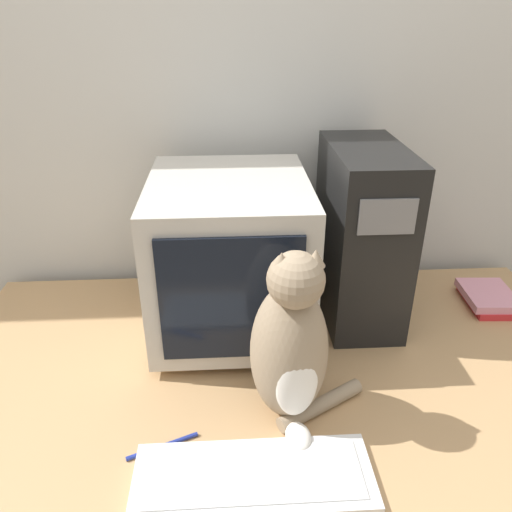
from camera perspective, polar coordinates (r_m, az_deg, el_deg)
The scene contains 8 objects.
wall_back at distance 1.53m, azimuth 0.85°, elevation 16.14°, with size 7.00×0.05×2.50m.
desk at distance 1.52m, azimuth 2.23°, elevation -23.39°, with size 1.66×0.95×0.73m.
crt_monitor at distance 1.31m, azimuth -2.98°, elevation 0.09°, with size 0.40×0.47×0.42m.
computer_tower at distance 1.39m, azimuth 11.90°, elevation 2.46°, with size 0.19×0.39×0.48m.
keyboard at distance 1.03m, azimuth -0.29°, elevation -23.96°, with size 0.45×0.17×0.02m.
cat at distance 1.04m, azimuth 4.03°, elevation -10.43°, with size 0.27×0.23×0.41m.
book_stack at distance 1.64m, azimuth 24.97°, elevation -4.36°, with size 0.15×0.18×0.04m.
pen at distance 1.10m, azimuth -10.62°, elevation -20.58°, with size 0.14×0.06×0.01m.
Camera 1 is at (-0.11, -0.49, 1.54)m, focal length 35.00 mm.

